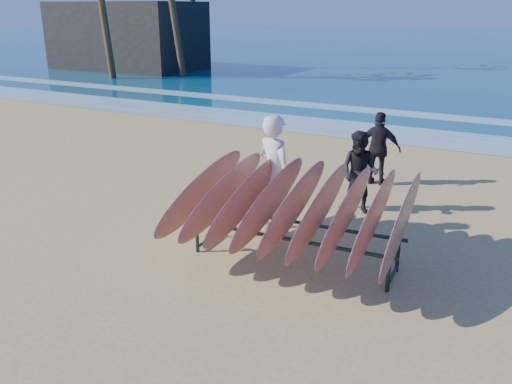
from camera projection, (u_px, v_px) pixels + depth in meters
ground at (230, 269)px, 7.94m from camera, size 120.00×120.00×0.00m
foam_near at (403, 135)px, 16.24m from camera, size 160.00×160.00×0.00m
foam_far at (428, 116)px, 19.15m from camera, size 160.00×160.00×0.00m
surfboard_rack at (295, 205)px, 7.89m from camera, size 3.34×2.99×1.46m
person_white at (275, 174)px, 8.99m from camera, size 0.86×0.73×2.01m
person_dark_a at (360, 173)px, 9.90m from camera, size 0.79×0.64×1.54m
person_dark_b at (379, 149)px, 11.50m from camera, size 0.95×0.47×1.57m
building at (127, 36)px, 33.16m from camera, size 8.91×4.95×3.96m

